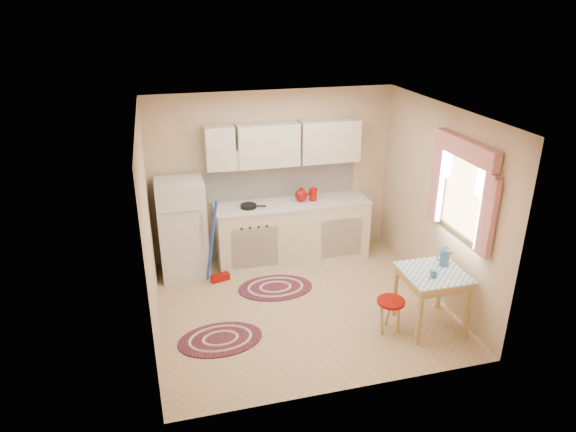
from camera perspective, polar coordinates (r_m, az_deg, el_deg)
The scene contains 14 objects.
room_shell at distance 6.27m, azimuth 2.48°, elevation 3.79°, with size 3.64×3.60×2.52m.
fridge at distance 7.30m, azimuth -11.63°, elevation -1.40°, with size 0.65×0.60×1.40m, color silver.
broom at distance 7.05m, azimuth -7.77°, elevation -2.92°, with size 0.28×0.12×1.20m, color #1B3EA9, non-canonical shape.
base_cabinets at distance 7.67m, azimuth 0.47°, elevation -1.80°, with size 2.25×0.60×0.88m, color beige.
countertop at distance 7.49m, azimuth 0.48°, elevation 1.39°, with size 2.27×0.62×0.04m, color beige.
frying_pan at distance 7.29m, azimuth -4.42°, elevation 1.10°, with size 0.23×0.23×0.05m, color black.
red_kettle at distance 7.48m, azimuth 1.47°, elevation 2.34°, with size 0.20×0.18×0.20m, color #890A05, non-canonical shape.
red_canister at distance 7.53m, azimuth 2.82°, elevation 2.32°, with size 0.11×0.11×0.16m, color #890A05.
table at distance 6.42m, azimuth 15.57°, elevation -8.88°, with size 0.72×0.72×0.72m, color tan.
stool at distance 6.28m, azimuth 11.24°, elevation -10.78°, with size 0.33×0.33×0.42m, color #890A05.
coffee_pot at distance 6.36m, azimuth 17.04°, elevation -4.20°, with size 0.14×0.12×0.28m, color #2C6387, non-canonical shape.
mug at distance 6.11m, azimuth 15.86°, elevation -6.18°, with size 0.08×0.08×0.10m, color #2C6387.
rug_center at distance 7.09m, azimuth -1.41°, elevation -7.97°, with size 1.02×0.68×0.02m, color maroon, non-canonical shape.
rug_left at distance 6.18m, azimuth -7.52°, elevation -13.43°, with size 0.99×0.66×0.02m, color maroon, non-canonical shape.
Camera 1 is at (-1.60, -5.42, 3.66)m, focal length 32.00 mm.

